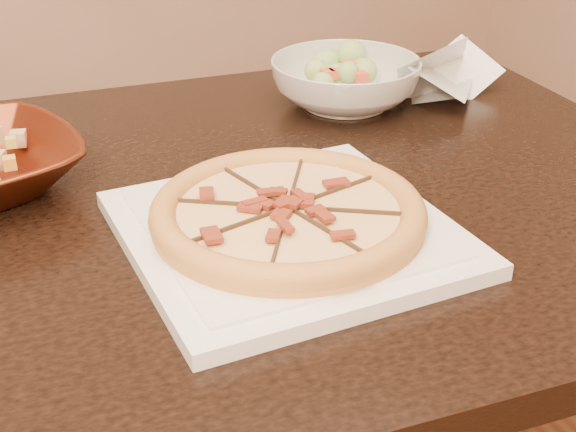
% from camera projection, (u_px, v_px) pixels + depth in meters
% --- Properties ---
extents(dining_table, '(1.41, 0.96, 0.75)m').
position_uv_depth(dining_table, '(170.00, 279.00, 1.00)').
color(dining_table, black).
rests_on(dining_table, floor).
extents(plate, '(0.34, 0.34, 0.02)m').
position_uv_depth(plate, '(288.00, 232.00, 0.87)').
color(plate, white).
rests_on(plate, dining_table).
extents(pizza, '(0.30, 0.30, 0.03)m').
position_uv_depth(pizza, '(288.00, 213.00, 0.85)').
color(pizza, '#C28C46').
rests_on(pizza, plate).
extents(salad_bowl, '(0.28, 0.28, 0.07)m').
position_uv_depth(salad_bowl, '(345.00, 83.00, 1.22)').
color(salad_bowl, silver).
rests_on(salad_bowl, dining_table).
extents(salad, '(0.12, 0.11, 0.04)m').
position_uv_depth(salad, '(347.00, 49.00, 1.20)').
color(salad, '#A6D96A').
rests_on(salad, salad_bowl).
extents(cling_film, '(0.18, 0.16, 0.05)m').
position_uv_depth(cling_film, '(441.00, 80.00, 1.27)').
color(cling_film, white).
rests_on(cling_film, dining_table).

